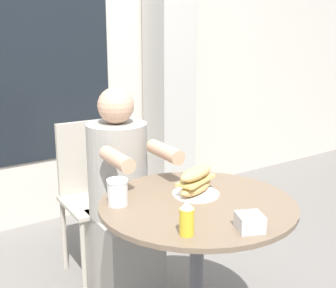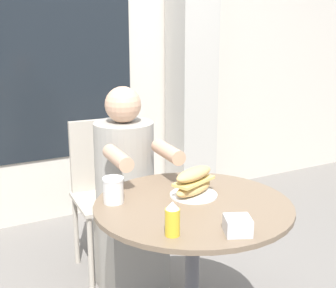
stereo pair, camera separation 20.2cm
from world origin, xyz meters
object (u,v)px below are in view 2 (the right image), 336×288
object	(u,v)px
seated_diner	(128,207)
sandwich_on_plate	(194,183)
drink_cup	(113,190)
cafe_table	(193,244)
condiment_bottle	(172,219)
diner_chair	(105,181)

from	to	relation	value
seated_diner	sandwich_on_plate	world-z (taller)	seated_diner
sandwich_on_plate	drink_cup	distance (m)	0.34
cafe_table	sandwich_on_plate	distance (m)	0.25
cafe_table	condiment_bottle	bearing A→B (deg)	-135.51
sandwich_on_plate	condiment_bottle	xyz separation A→B (m)	(-0.26, -0.29, 0.00)
cafe_table	drink_cup	size ratio (longest dim) A/B	7.56
seated_diner	condiment_bottle	distance (m)	0.85
condiment_bottle	seated_diner	bearing A→B (deg)	77.30
diner_chair	drink_cup	world-z (taller)	diner_chair
diner_chair	condiment_bottle	world-z (taller)	diner_chair
cafe_table	diner_chair	bearing A→B (deg)	91.87
cafe_table	sandwich_on_plate	bearing A→B (deg)	57.22
diner_chair	condiment_bottle	xyz separation A→B (m)	(-0.19, -1.13, 0.24)
diner_chair	condiment_bottle	size ratio (longest dim) A/B	7.01
condiment_bottle	sandwich_on_plate	bearing A→B (deg)	47.26
drink_cup	condiment_bottle	size ratio (longest dim) A/B	0.86
seated_diner	sandwich_on_plate	size ratio (longest dim) A/B	4.83
sandwich_on_plate	drink_cup	world-z (taller)	sandwich_on_plate
cafe_table	diner_chair	size ratio (longest dim) A/B	0.93
seated_diner	condiment_bottle	bearing A→B (deg)	82.08
diner_chair	seated_diner	world-z (taller)	seated_diner
diner_chair	condiment_bottle	distance (m)	1.17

